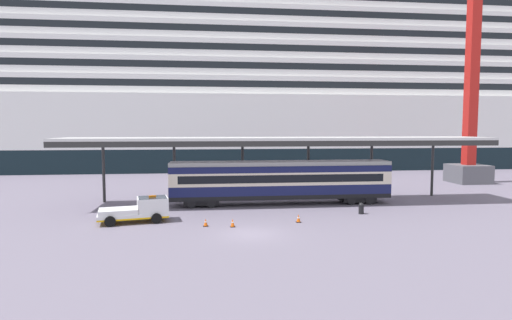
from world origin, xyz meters
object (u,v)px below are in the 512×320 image
traffic_cone_mid (206,222)px  quay_bollard (361,208)px  traffic_cone_near (298,218)px  traffic_cone_far (233,223)px  dockside_crane (479,32)px  service_truck (140,209)px  cruise_ship (282,94)px  train_carriage (281,180)px

traffic_cone_mid → quay_bollard: size_ratio=0.62×
traffic_cone_near → traffic_cone_far: (-5.12, -0.88, -0.01)m
traffic_cone_near → dockside_crane: (28.24, 20.12, 19.39)m
traffic_cone_far → dockside_crane: 43.93m
service_truck → traffic_cone_near: service_truck is taller
service_truck → traffic_cone_mid: 5.49m
cruise_ship → traffic_cone_mid: size_ratio=275.57×
train_carriage → cruise_ship: bearing=79.8°
traffic_cone_far → service_truck: bearing=160.5°
quay_bollard → traffic_cone_mid: bearing=-167.2°
train_carriage → traffic_cone_far: bearing=-120.8°
train_carriage → traffic_cone_near: bearing=-89.7°
traffic_cone_far → cruise_ship: bearing=76.0°
train_carriage → service_truck: train_carriage is taller
dockside_crane → service_truck: bearing=-155.3°
service_truck → quay_bollard: size_ratio=5.73×
service_truck → traffic_cone_mid: (5.03, -2.07, -0.70)m
train_carriage → traffic_cone_far: size_ratio=34.30×
cruise_ship → traffic_cone_near: cruise_ship is taller
service_truck → traffic_cone_far: bearing=-19.5°
traffic_cone_far → traffic_cone_mid: bearing=168.5°
cruise_ship → service_truck: (-19.73, -48.47, -13.04)m
cruise_ship → traffic_cone_mid: cruise_ship is taller
service_truck → traffic_cone_mid: service_truck is taller
dockside_crane → traffic_cone_far: bearing=-147.8°
cruise_ship → train_carriage: bearing=-100.2°
cruise_ship → train_carriage: size_ratio=7.86×
train_carriage → dockside_crane: size_ratio=0.35×
traffic_cone_near → traffic_cone_mid: 7.10m
traffic_cone_near → dockside_crane: size_ratio=0.01×
traffic_cone_far → quay_bollard: (11.07, 3.35, 0.22)m
cruise_ship → traffic_cone_far: bearing=-104.0°
traffic_cone_near → traffic_cone_mid: (-7.09, -0.48, -0.02)m
service_truck → cruise_ship: bearing=67.9°
train_carriage → traffic_cone_far: train_carriage is taller
cruise_ship → dockside_crane: (20.63, -29.94, 5.67)m
quay_bollard → service_truck: bearing=-177.2°
service_truck → traffic_cone_far: 7.46m
dockside_crane → quay_bollard: size_ratio=62.66×
cruise_ship → service_truck: size_ratio=29.71×
traffic_cone_near → traffic_cone_mid: bearing=-176.1°
train_carriage → quay_bollard: train_carriage is taller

